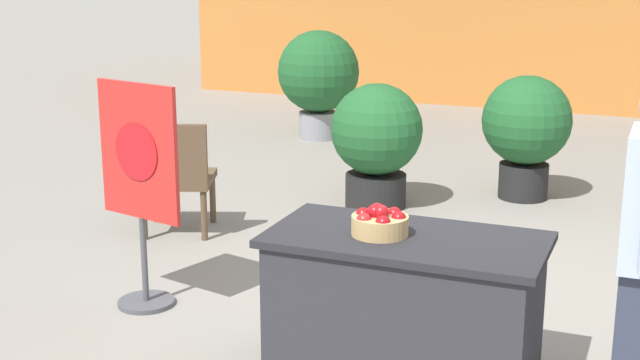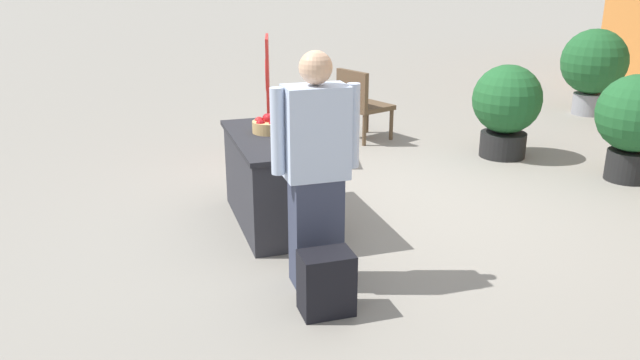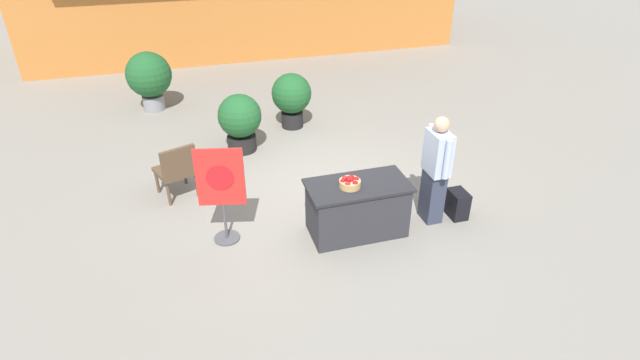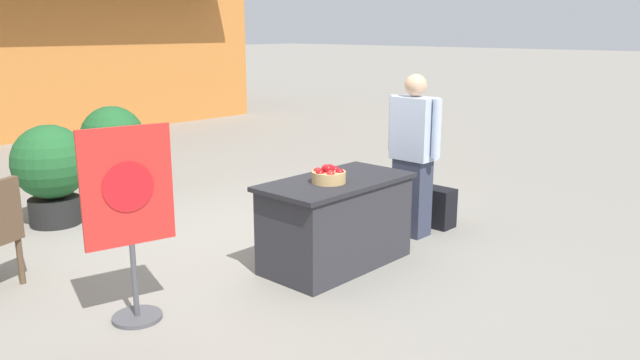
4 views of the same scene
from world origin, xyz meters
TOP-DOWN VIEW (x-y plane):
  - ground_plane at (0.00, 0.00)m, footprint 120.00×120.00m
  - display_table at (0.14, -1.06)m, footprint 1.41×0.73m
  - apple_basket at (0.01, -1.09)m, footprint 0.29×0.29m
  - person_visitor at (1.31, -1.07)m, footprint 0.26×0.61m
  - backpack at (1.72, -1.12)m, footprint 0.24×0.34m
  - poster_board at (-1.67, -0.72)m, footprint 0.63×0.36m
  - patio_chair at (-2.23, 0.61)m, footprint 0.71×0.71m
  - potted_plant_near_left at (-2.61, 4.48)m, footprint 0.96×0.96m
  - potted_plant_far_right at (0.12, 2.73)m, footprint 0.80×0.80m
  - potted_plant_near_right at (-1.03, 1.97)m, footprint 0.80×0.80m

SIDE VIEW (x-z plane):
  - ground_plane at x=0.00m, z-range 0.00..0.00m
  - backpack at x=1.72m, z-range 0.00..0.42m
  - display_table at x=0.14m, z-range 0.00..0.79m
  - patio_chair at x=-2.23m, z-range 0.05..0.97m
  - potted_plant_near_right at x=-1.03m, z-range 0.07..1.16m
  - potted_plant_far_right at x=0.12m, z-range 0.10..1.22m
  - potted_plant_near_left at x=-2.61m, z-range 0.11..1.40m
  - poster_board at x=-1.67m, z-range 0.09..1.51m
  - person_visitor at x=1.31m, z-range 0.01..1.66m
  - apple_basket at x=0.01m, z-range 0.77..0.94m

